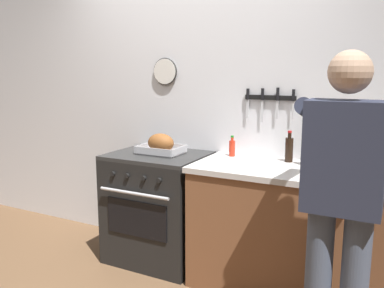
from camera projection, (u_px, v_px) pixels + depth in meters
The scene contains 11 objects.
wall_back at pixel (202, 102), 3.42m from camera, with size 6.00×0.13×2.60m.
counter_block at pixel (338, 239), 2.71m from camera, with size 2.03×0.65×0.90m.
stove at pixel (158, 207), 3.36m from camera, with size 0.76×0.67×0.90m.
person_cook at pixel (342, 192), 2.05m from camera, with size 0.51×0.63×1.66m.
roasting_pan at pixel (161, 145), 3.27m from camera, with size 0.35×0.26×0.16m.
cutting_board at pixel (354, 176), 2.55m from camera, with size 0.36×0.24×0.02m, color tan.
bottle_vinegar at pixel (378, 154), 2.74m from camera, with size 0.06×0.06×0.25m.
bottle_hot_sauce at pixel (232, 148), 3.17m from camera, with size 0.05×0.05×0.16m.
bottle_wine_red at pixel (318, 145), 2.92m from camera, with size 0.07×0.07×0.31m.
bottle_soy_sauce at pixel (289, 149), 2.97m from camera, with size 0.06×0.06×0.23m.
bottle_olive_oil at pixel (310, 150), 2.82m from camera, with size 0.06×0.06×0.28m.
Camera 1 is at (1.51, -1.73, 1.56)m, focal length 37.93 mm.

